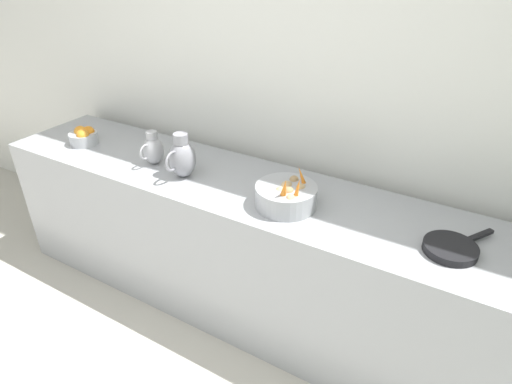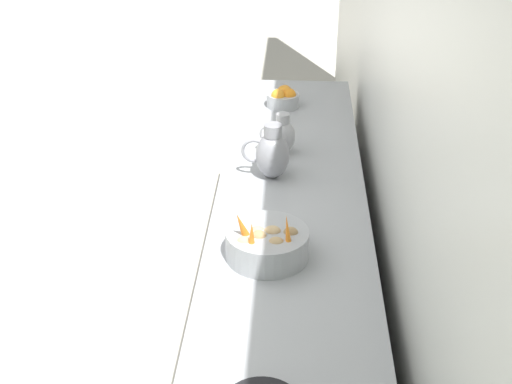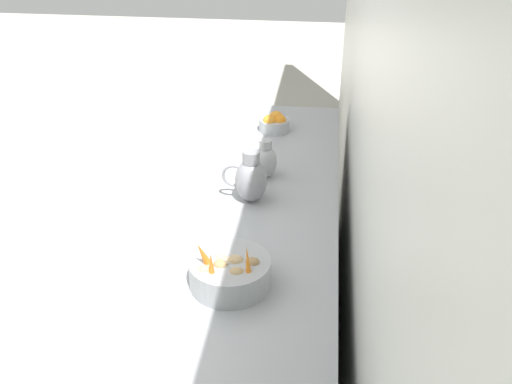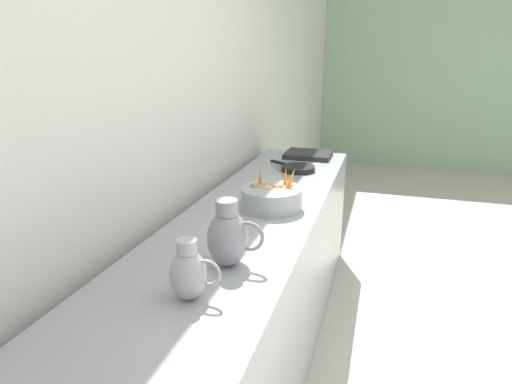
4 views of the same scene
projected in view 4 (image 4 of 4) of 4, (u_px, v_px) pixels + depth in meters
name	position (u px, v px, depth m)	size (l,w,h in m)	color
tile_wall_left	(195.00, 79.00, 2.34)	(0.10, 9.02, 3.00)	silver
prep_counter	(242.00, 307.00, 2.09)	(0.64, 3.30, 0.88)	#9EA0A5
vegetable_colander	(272.00, 198.00, 2.14)	(0.31, 0.31, 0.21)	#9EA0A5
metal_pitcher_tall	(228.00, 237.00, 1.53)	(0.21, 0.15, 0.25)	gray
metal_pitcher_short	(189.00, 272.00, 1.33)	(0.17, 0.12, 0.20)	#A3A3A8
counter_sink_basin	(308.00, 155.00, 3.26)	(0.34, 0.30, 0.04)	#232326
skillet_on_counter	(297.00, 168.00, 2.86)	(0.34, 0.26, 0.03)	black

